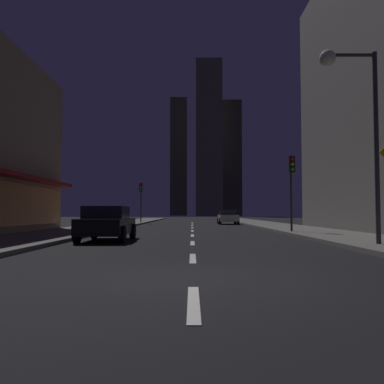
{
  "coord_description": "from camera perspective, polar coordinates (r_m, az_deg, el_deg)",
  "views": [
    {
      "loc": [
        -0.02,
        -7.46,
        1.19
      ],
      "look_at": [
        0.0,
        21.11,
        2.62
      ],
      "focal_mm": 38.34,
      "sensor_mm": 36.0,
      "label": 1
    }
  ],
  "objects": [
    {
      "name": "car_parked_near",
      "position": [
        17.63,
        -11.78,
        -4.26
      ],
      "size": [
        1.98,
        4.24,
        1.45
      ],
      "color": "black",
      "rests_on": "ground"
    },
    {
      "name": "skyscraper_distant_short",
      "position": [
        150.2,
        5.16,
        4.64
      ],
      "size": [
        8.41,
        7.87,
        41.53
      ],
      "primitive_type": "cube",
      "color": "#39372B",
      "rests_on": "ground"
    },
    {
      "name": "sidewalk_left",
      "position": [
        40.08,
        -10.1,
        -4.41
      ],
      "size": [
        4.0,
        76.0,
        0.15
      ],
      "primitive_type": "cube",
      "color": "#605E59",
      "rests_on": "ground"
    },
    {
      "name": "traffic_light_far_left",
      "position": [
        44.18,
        -7.17,
        -0.24
      ],
      "size": [
        0.32,
        0.48,
        4.2
      ],
      "color": "#2D2D2D",
      "rests_on": "sidewalk_left"
    },
    {
      "name": "skyscraper_distant_tall",
      "position": [
        157.1,
        -1.89,
        4.86
      ],
      "size": [
        6.25,
        7.42,
        44.57
      ],
      "primitive_type": "cube",
      "color": "#403D30",
      "rests_on": "ground"
    },
    {
      "name": "sidewalk_right",
      "position": [
        40.09,
        10.07,
        -4.41
      ],
      "size": [
        4.0,
        76.0,
        0.15
      ],
      "primitive_type": "cube",
      "color": "#605E59",
      "rests_on": "ground"
    },
    {
      "name": "car_parked_far",
      "position": [
        41.53,
        4.97,
        -3.47
      ],
      "size": [
        1.98,
        4.24,
        1.45
      ],
      "color": "silver",
      "rests_on": "ground"
    },
    {
      "name": "lane_marking_center",
      "position": [
        26.28,
        0.0,
        -5.44
      ],
      "size": [
        0.16,
        43.8,
        0.01
      ],
      "color": "silver",
      "rests_on": "ground"
    },
    {
      "name": "street_lamp_right",
      "position": [
        15.22,
        21.23,
        12.08
      ],
      "size": [
        1.96,
        0.56,
        6.58
      ],
      "color": "#38383D",
      "rests_on": "sidewalk_right"
    },
    {
      "name": "traffic_light_near_right",
      "position": [
        23.36,
        13.64,
        2.14
      ],
      "size": [
        0.32,
        0.48,
        4.2
      ],
      "color": "#2D2D2D",
      "rests_on": "sidewalk_right"
    },
    {
      "name": "skyscraper_distant_mid",
      "position": [
        135.0,
        2.31,
        7.54
      ],
      "size": [
        8.61,
        6.16,
        51.09
      ],
      "primitive_type": "cube",
      "color": "#5C5845",
      "rests_on": "ground"
    },
    {
      "name": "ground_plane",
      "position": [
        39.48,
        -0.01,
        -4.66
      ],
      "size": [
        78.0,
        136.0,
        0.1
      ],
      "primitive_type": "cube",
      "color": "black"
    },
    {
      "name": "fire_hydrant_far_left",
      "position": [
        32.83,
        -10.39,
        -4.1
      ],
      "size": [
        0.42,
        0.3,
        0.65
      ],
      "color": "#B2B2B2",
      "rests_on": "sidewalk_left"
    }
  ]
}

